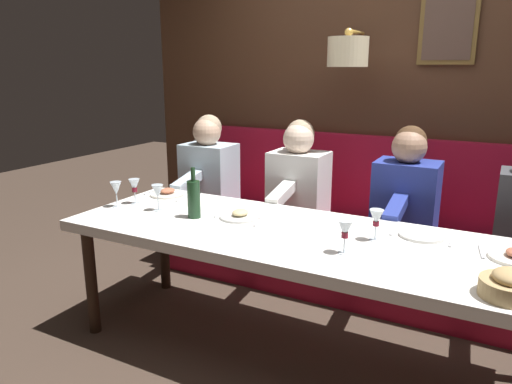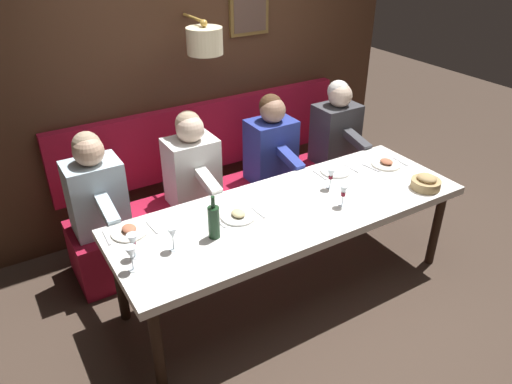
% 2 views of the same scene
% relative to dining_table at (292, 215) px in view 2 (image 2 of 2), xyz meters
% --- Properties ---
extents(ground_plane, '(12.00, 12.00, 0.00)m').
position_rel_dining_table_xyz_m(ground_plane, '(0.00, 0.00, -0.68)').
color(ground_plane, '#423328').
extents(dining_table, '(0.90, 2.58, 0.74)m').
position_rel_dining_table_xyz_m(dining_table, '(0.00, 0.00, 0.00)').
color(dining_table, white).
rests_on(dining_table, ground_plane).
extents(banquette_bench, '(0.52, 2.78, 0.45)m').
position_rel_dining_table_xyz_m(banquette_bench, '(0.89, 0.00, -0.45)').
color(banquette_bench, maroon).
rests_on(banquette_bench, ground_plane).
extents(back_wall_panel, '(0.59, 3.98, 2.90)m').
position_rel_dining_table_xyz_m(back_wall_panel, '(1.46, -0.00, 0.69)').
color(back_wall_panel, '#422819').
rests_on(back_wall_panel, ground_plane).
extents(diner_nearest, '(0.60, 0.40, 0.79)m').
position_rel_dining_table_xyz_m(diner_nearest, '(0.88, -1.13, 0.14)').
color(diner_nearest, '#3D3D42').
rests_on(diner_nearest, banquette_bench).
extents(diner_near, '(0.60, 0.40, 0.79)m').
position_rel_dining_table_xyz_m(diner_near, '(0.88, -0.40, 0.14)').
color(diner_near, '#283893').
rests_on(diner_near, banquette_bench).
extents(diner_middle, '(0.60, 0.40, 0.79)m').
position_rel_dining_table_xyz_m(diner_middle, '(0.88, 0.36, 0.14)').
color(diner_middle, white).
rests_on(diner_middle, banquette_bench).
extents(diner_far, '(0.60, 0.40, 0.79)m').
position_rel_dining_table_xyz_m(diner_far, '(0.88, 1.14, 0.14)').
color(diner_far, silver).
rests_on(diner_far, banquette_bench).
extents(place_setting_0, '(0.24, 0.32, 0.05)m').
position_rel_dining_table_xyz_m(place_setting_0, '(0.08, 0.39, 0.08)').
color(place_setting_0, silver).
rests_on(place_setting_0, dining_table).
extents(place_setting_1, '(0.24, 0.31, 0.01)m').
position_rel_dining_table_xyz_m(place_setting_1, '(0.26, -0.61, 0.07)').
color(place_setting_1, silver).
rests_on(place_setting_1, dining_table).
extents(place_setting_2, '(0.24, 0.32, 0.05)m').
position_rel_dining_table_xyz_m(place_setting_2, '(0.13, -1.04, 0.08)').
color(place_setting_2, silver).
rests_on(place_setting_2, dining_table).
extents(place_setting_3, '(0.24, 0.31, 0.05)m').
position_rel_dining_table_xyz_m(place_setting_3, '(0.29, 1.09, 0.08)').
color(place_setting_3, silver).
rests_on(place_setting_3, dining_table).
extents(wine_glass_0, '(0.07, 0.07, 0.16)m').
position_rel_dining_table_xyz_m(wine_glass_0, '(-0.02, 0.91, 0.18)').
color(wine_glass_0, silver).
rests_on(wine_glass_0, dining_table).
extents(wine_glass_1, '(0.07, 0.07, 0.16)m').
position_rel_dining_table_xyz_m(wine_glass_1, '(0.03, 1.14, 0.18)').
color(wine_glass_1, silver).
rests_on(wine_glass_1, dining_table).
extents(wine_glass_2, '(0.07, 0.07, 0.16)m').
position_rel_dining_table_xyz_m(wine_glass_2, '(-0.09, 1.19, 0.18)').
color(wine_glass_2, silver).
rests_on(wine_glass_2, dining_table).
extents(wine_glass_3, '(0.07, 0.07, 0.16)m').
position_rel_dining_table_xyz_m(wine_glass_3, '(0.08, -0.41, 0.18)').
color(wine_glass_3, silver).
rests_on(wine_glass_3, dining_table).
extents(wine_glass_4, '(0.07, 0.07, 0.16)m').
position_rel_dining_table_xyz_m(wine_glass_4, '(-0.17, -0.32, 0.18)').
color(wine_glass_4, silver).
rests_on(wine_glass_4, dining_table).
extents(wine_bottle, '(0.08, 0.08, 0.30)m').
position_rel_dining_table_xyz_m(wine_bottle, '(-0.04, 0.63, 0.18)').
color(wine_bottle, '#19381E').
rests_on(wine_bottle, dining_table).
extents(bread_bowl, '(0.22, 0.22, 0.12)m').
position_rel_dining_table_xyz_m(bread_bowl, '(-0.30, -1.02, 0.11)').
color(bread_bowl, tan).
rests_on(bread_bowl, dining_table).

